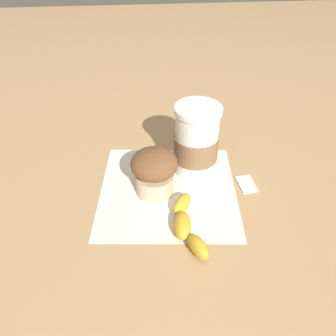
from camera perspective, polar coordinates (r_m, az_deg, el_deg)
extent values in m
plane|color=tan|center=(0.66, 0.00, -3.78)|extent=(3.00, 3.00, 0.00)
cube|color=white|center=(0.66, 0.00, -3.74)|extent=(0.29, 0.29, 0.00)
cylinder|color=white|center=(0.67, 4.93, 4.50)|extent=(0.09, 0.09, 0.14)
cylinder|color=white|center=(0.63, 5.31, 10.10)|extent=(0.09, 0.09, 0.01)
cylinder|color=#846042|center=(0.67, 4.88, 3.76)|extent=(0.09, 0.09, 0.05)
cylinder|color=beige|center=(0.65, -2.33, -2.37)|extent=(0.07, 0.07, 0.04)
ellipsoid|color=brown|center=(0.61, -2.44, 0.86)|extent=(0.09, 0.09, 0.05)
ellipsoid|color=gold|center=(0.61, 2.44, -6.25)|extent=(0.06, 0.05, 0.03)
ellipsoid|color=gold|center=(0.57, 2.52, -9.93)|extent=(0.06, 0.04, 0.03)
ellipsoid|color=gold|center=(0.55, 5.28, -13.51)|extent=(0.06, 0.04, 0.03)
cube|color=white|center=(0.68, 13.63, -2.88)|extent=(0.05, 0.04, 0.01)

